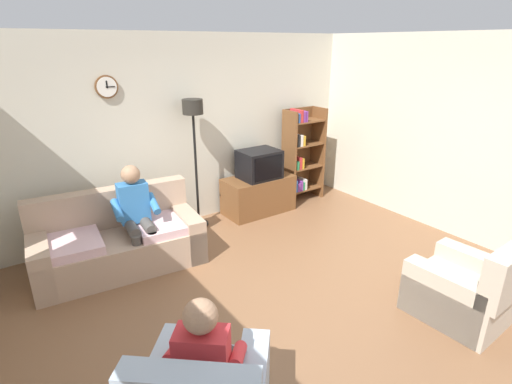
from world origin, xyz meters
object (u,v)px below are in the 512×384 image
Objects in this scene: bookshelf at (300,154)px; person_on_couch at (136,212)px; person_in_left_armchair at (206,359)px; tv_stand at (258,195)px; floor_lamp at (194,129)px; armchair_near_bookshelf at (466,290)px; couch at (119,242)px; tv at (259,164)px.

bookshelf is 3.09m from person_on_couch.
bookshelf is 1.40× the size of person_in_left_armchair.
tv_stand is 0.89× the size of person_on_couch.
floor_lamp is 3.78m from armchair_near_bookshelf.
tv_stand is at bearing 92.78° from armchair_near_bookshelf.
armchair_near_bookshelf is at bearing -49.29° from couch.
couch is at bearing -171.73° from bookshelf.
bookshelf is 1.26× the size of person_on_couch.
person_in_left_armchair is at bearing -130.28° from tv_stand.
tv_stand is 2.21m from person_on_couch.
couch is 1.81m from floor_lamp.
person_in_left_armchair is at bearing 172.47° from armchair_near_bookshelf.
tv is 2.17m from person_on_couch.
person_in_left_armchair is (-2.66, 0.35, 0.32)m from armchair_near_bookshelf.
tv_stand is at bearing 49.72° from person_in_left_armchair.
tv is 0.38× the size of bookshelf.
floor_lamp is at bearing 174.45° from tv_stand.
tv_stand is 0.51m from tv.
armchair_near_bookshelf is (0.16, -3.27, -0.51)m from tv.
tv is at bearing -6.90° from floor_lamp.
person_in_left_armchair is (-3.41, -3.02, -0.19)m from bookshelf.
floor_lamp is (-1.02, 0.12, 0.65)m from tv.
bookshelf is at bearing 10.88° from person_on_couch.
armchair_near_bookshelf is (2.49, -2.90, -0.02)m from couch.
person_in_left_armchair reaches higher than armchair_near_bookshelf.
couch is 1.59× the size of person_on_couch.
person_in_left_armchair is (-2.50, -2.92, -0.19)m from tv.
floor_lamp is 1.46m from person_on_couch.
couch is at bearing 86.34° from person_in_left_armchair.
tv_stand is 1.05m from bookshelf.
floor_lamp is at bearing 20.77° from couch.
floor_lamp is 1.49× the size of person_on_couch.
floor_lamp is at bearing 64.14° from person_in_left_armchair.
person_on_couch is at bearing -166.46° from tv_stand.
floor_lamp is (-1.02, 0.10, 1.16)m from tv_stand.
person_on_couch is (0.22, -0.11, 0.39)m from couch.
couch is 2.37m from tv_stand.
tv_stand is at bearing 9.70° from couch.
floor_lamp reaches higher than tv.
tv reaches higher than tv_stand.
floor_lamp reaches higher than tv_stand.
bookshelf is 2.05m from floor_lamp.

